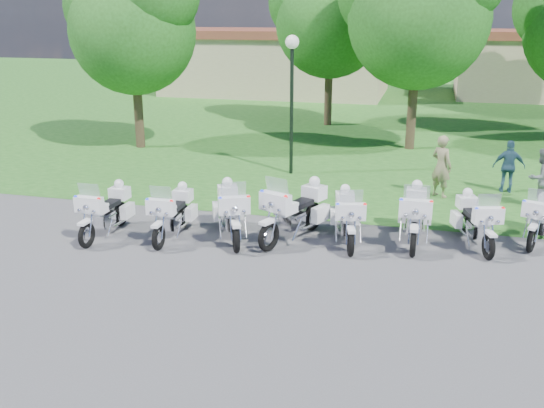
% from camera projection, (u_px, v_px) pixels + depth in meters
% --- Properties ---
extents(ground, '(100.00, 100.00, 0.00)m').
position_uv_depth(ground, '(232.00, 259.00, 13.43)').
color(ground, '#515156').
rests_on(ground, ground).
extents(grass_lawn, '(100.00, 48.00, 0.01)m').
position_uv_depth(grass_lawn, '(365.00, 98.00, 38.32)').
color(grass_lawn, '#24611E').
rests_on(grass_lawn, ground).
extents(motorcycle_0, '(0.74, 2.21, 1.49)m').
position_uv_depth(motorcycle_0, '(106.00, 210.00, 14.72)').
color(motorcycle_0, black).
rests_on(motorcycle_0, ground).
extents(motorcycle_1, '(0.73, 2.17, 1.46)m').
position_uv_depth(motorcycle_1, '(173.00, 212.00, 14.59)').
color(motorcycle_1, black).
rests_on(motorcycle_1, ground).
extents(motorcycle_2, '(1.39, 2.21, 1.59)m').
position_uv_depth(motorcycle_2, '(231.00, 211.00, 14.52)').
color(motorcycle_2, black).
rests_on(motorcycle_2, ground).
extents(motorcycle_3, '(1.44, 2.36, 1.68)m').
position_uv_depth(motorcycle_3, '(296.00, 210.00, 14.44)').
color(motorcycle_3, black).
rests_on(motorcycle_3, ground).
extents(motorcycle_4, '(1.04, 2.18, 1.48)m').
position_uv_depth(motorcycle_4, '(347.00, 216.00, 14.27)').
color(motorcycle_4, black).
rests_on(motorcycle_4, ground).
extents(motorcycle_5, '(0.79, 2.38, 1.60)m').
position_uv_depth(motorcycle_5, '(415.00, 214.00, 14.26)').
color(motorcycle_5, black).
rests_on(motorcycle_5, ground).
extents(motorcycle_6, '(1.09, 2.10, 1.45)m').
position_uv_depth(motorcycle_6, '(476.00, 220.00, 14.07)').
color(motorcycle_6, black).
rests_on(motorcycle_6, ground).
extents(motorcycle_7, '(1.16, 2.04, 1.43)m').
position_uv_depth(motorcycle_7, '(542.00, 217.00, 14.32)').
color(motorcycle_7, black).
rests_on(motorcycle_7, ground).
extents(lamp_post, '(0.44, 0.44, 4.53)m').
position_uv_depth(lamp_post, '(292.00, 71.00, 19.45)').
color(lamp_post, black).
rests_on(lamp_post, ground).
extents(tree_0, '(5.63, 4.80, 7.51)m').
position_uv_depth(tree_0, '(132.00, 19.00, 22.97)').
color(tree_0, '#38281C').
rests_on(tree_0, ground).
extents(tree_1, '(5.88, 5.02, 7.85)m').
position_uv_depth(tree_1, '(330.00, 12.00, 27.68)').
color(tree_1, '#38281C').
rests_on(tree_1, ground).
extents(tree_2, '(6.23, 5.32, 8.30)m').
position_uv_depth(tree_2, '(418.00, 4.00, 22.53)').
color(tree_2, '#38281C').
rests_on(tree_2, ground).
extents(building_west, '(14.56, 8.32, 4.10)m').
position_uv_depth(building_west, '(278.00, 61.00, 40.06)').
color(building_west, tan).
rests_on(building_west, ground).
extents(bystander_a, '(0.80, 0.76, 1.83)m').
position_uv_depth(bystander_a, '(441.00, 167.00, 17.64)').
color(bystander_a, gray).
rests_on(bystander_a, ground).
extents(bystander_b, '(1.03, 0.99, 1.68)m').
position_uv_depth(bystander_b, '(541.00, 178.00, 16.69)').
color(bystander_b, slate).
rests_on(bystander_b, ground).
extents(bystander_c, '(0.93, 0.39, 1.58)m').
position_uv_depth(bystander_c, '(509.00, 167.00, 18.13)').
color(bystander_c, '#2B4F69').
rests_on(bystander_c, ground).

